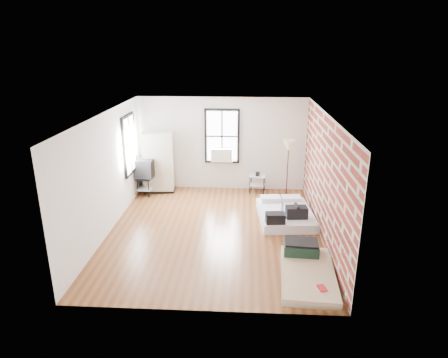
# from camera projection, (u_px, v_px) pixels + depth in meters

# --- Properties ---
(ground) EXTENTS (6.00, 6.00, 0.00)m
(ground) POSITION_uv_depth(u_px,v_px,m) (214.00, 231.00, 9.57)
(ground) COLOR #5E3218
(ground) RESTS_ON ground
(room_shell) EXTENTS (5.02, 6.02, 2.80)m
(room_shell) POSITION_uv_depth(u_px,v_px,m) (225.00, 157.00, 9.33)
(room_shell) COLOR silver
(room_shell) RESTS_ON ground
(mattress_main) EXTENTS (1.47, 1.89, 0.57)m
(mattress_main) POSITION_uv_depth(u_px,v_px,m) (285.00, 214.00, 10.15)
(mattress_main) COLOR white
(mattress_main) RESTS_ON ground
(mattress_bare) EXTENTS (1.14, 1.98, 0.41)m
(mattress_bare) POSITION_uv_depth(u_px,v_px,m) (306.00, 268.00, 7.79)
(mattress_bare) COLOR beige
(mattress_bare) RESTS_ON ground
(wardrobe) EXTENTS (0.95, 0.59, 1.81)m
(wardrobe) POSITION_uv_depth(u_px,v_px,m) (158.00, 162.00, 11.88)
(wardrobe) COLOR black
(wardrobe) RESTS_ON ground
(side_table) EXTENTS (0.52, 0.44, 0.62)m
(side_table) POSITION_uv_depth(u_px,v_px,m) (258.00, 179.00, 11.94)
(side_table) COLOR black
(side_table) RESTS_ON ground
(floor_lamp) EXTENTS (0.36, 0.36, 1.67)m
(floor_lamp) POSITION_uv_depth(u_px,v_px,m) (289.00, 149.00, 11.33)
(floor_lamp) COLOR #321E10
(floor_lamp) RESTS_ON ground
(tv_stand) EXTENTS (0.58, 0.80, 1.08)m
(tv_stand) POSITION_uv_depth(u_px,v_px,m) (146.00, 169.00, 11.70)
(tv_stand) COLOR black
(tv_stand) RESTS_ON ground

